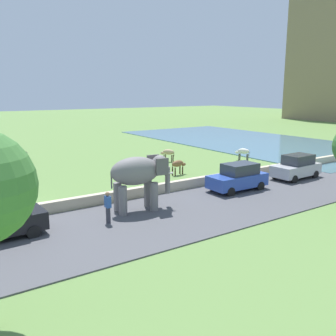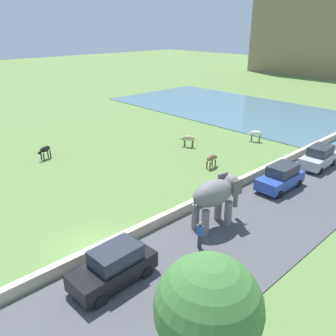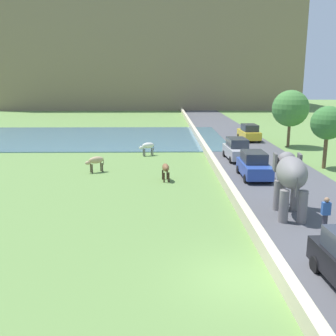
{
  "view_description": "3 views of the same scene",
  "coord_description": "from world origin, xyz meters",
  "px_view_note": "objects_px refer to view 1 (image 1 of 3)",
  "views": [
    {
      "loc": [
        19.91,
        -2.95,
        6.33
      ],
      "look_at": [
        1.69,
        9.28,
        1.71
      ],
      "focal_mm": 38.9,
      "sensor_mm": 36.0,
      "label": 1
    },
    {
      "loc": [
        14.4,
        -7.69,
        10.99
      ],
      "look_at": [
        -1.69,
        7.37,
        1.83
      ],
      "focal_mm": 37.16,
      "sensor_mm": 36.0,
      "label": 2
    },
    {
      "loc": [
        -2.72,
        -11.9,
        6.63
      ],
      "look_at": [
        -2.4,
        10.25,
        1.5
      ],
      "focal_mm": 41.8,
      "sensor_mm": 36.0,
      "label": 3
    }
  ],
  "objects_px": {
    "car_silver": "(296,167)",
    "cow_white": "(243,152)",
    "person_beside_elephant": "(108,207)",
    "cow_tan": "(168,153)",
    "elephant": "(139,174)",
    "cow_brown": "(178,164)",
    "cow_black": "(21,155)",
    "car_blue": "(238,177)"
  },
  "relations": [
    {
      "from": "car_silver",
      "to": "cow_white",
      "type": "xyz_separation_m",
      "value": [
        -7.44,
        2.02,
        -0.06
      ]
    },
    {
      "from": "person_beside_elephant",
      "to": "cow_tan",
      "type": "xyz_separation_m",
      "value": [
        -11.83,
        11.44,
        -0.04
      ]
    },
    {
      "from": "car_silver",
      "to": "cow_tan",
      "type": "distance_m",
      "value": 11.65
    },
    {
      "from": "elephant",
      "to": "cow_white",
      "type": "height_order",
      "value": "elephant"
    },
    {
      "from": "cow_brown",
      "to": "cow_white",
      "type": "bearing_deg",
      "value": 99.99
    },
    {
      "from": "cow_black",
      "to": "elephant",
      "type": "bearing_deg",
      "value": 7.61
    },
    {
      "from": "car_silver",
      "to": "car_blue",
      "type": "distance_m",
      "value": 5.95
    },
    {
      "from": "cow_brown",
      "to": "car_blue",
      "type": "bearing_deg",
      "value": 5.16
    },
    {
      "from": "person_beside_elephant",
      "to": "cow_black",
      "type": "bearing_deg",
      "value": -179.88
    },
    {
      "from": "cow_black",
      "to": "person_beside_elephant",
      "type": "bearing_deg",
      "value": 0.12
    },
    {
      "from": "elephant",
      "to": "cow_brown",
      "type": "xyz_separation_m",
      "value": [
        -5.97,
        6.78,
        -1.2
      ]
    },
    {
      "from": "car_blue",
      "to": "cow_white",
      "type": "bearing_deg",
      "value": 133.02
    },
    {
      "from": "car_silver",
      "to": "cow_white",
      "type": "relative_size",
      "value": 2.92
    },
    {
      "from": "cow_white",
      "to": "cow_black",
      "type": "height_order",
      "value": "same"
    },
    {
      "from": "person_beside_elephant",
      "to": "cow_white",
      "type": "bearing_deg",
      "value": 115.43
    },
    {
      "from": "car_silver",
      "to": "car_blue",
      "type": "bearing_deg",
      "value": -89.97
    },
    {
      "from": "person_beside_elephant",
      "to": "car_blue",
      "type": "xyz_separation_m",
      "value": [
        -0.91,
        9.58,
        0.03
      ]
    },
    {
      "from": "cow_brown",
      "to": "cow_tan",
      "type": "relative_size",
      "value": 1.03
    },
    {
      "from": "person_beside_elephant",
      "to": "car_blue",
      "type": "relative_size",
      "value": 0.41
    },
    {
      "from": "car_blue",
      "to": "cow_black",
      "type": "xyz_separation_m",
      "value": [
        -17.22,
        -9.62,
        -0.06
      ]
    },
    {
      "from": "cow_tan",
      "to": "cow_white",
      "type": "height_order",
      "value": "same"
    },
    {
      "from": "elephant",
      "to": "car_blue",
      "type": "xyz_separation_m",
      "value": [
        -0.03,
        7.31,
        -1.14
      ]
    },
    {
      "from": "elephant",
      "to": "cow_black",
      "type": "distance_m",
      "value": 17.44
    },
    {
      "from": "cow_tan",
      "to": "cow_black",
      "type": "height_order",
      "value": "same"
    },
    {
      "from": "cow_brown",
      "to": "cow_white",
      "type": "xyz_separation_m",
      "value": [
        -1.5,
        8.51,
        0.0
      ]
    },
    {
      "from": "cow_white",
      "to": "cow_brown",
      "type": "bearing_deg",
      "value": -80.01
    },
    {
      "from": "person_beside_elephant",
      "to": "car_silver",
      "type": "height_order",
      "value": "car_silver"
    },
    {
      "from": "person_beside_elephant",
      "to": "cow_brown",
      "type": "distance_m",
      "value": 11.34
    },
    {
      "from": "car_blue",
      "to": "cow_black",
      "type": "distance_m",
      "value": 19.72
    },
    {
      "from": "cow_black",
      "to": "cow_white",
      "type": "bearing_deg",
      "value": 60.92
    },
    {
      "from": "car_silver",
      "to": "cow_brown",
      "type": "relative_size",
      "value": 2.88
    },
    {
      "from": "cow_brown",
      "to": "cow_black",
      "type": "distance_m",
      "value": 14.48
    },
    {
      "from": "cow_brown",
      "to": "person_beside_elephant",
      "type": "bearing_deg",
      "value": -52.86
    },
    {
      "from": "cow_brown",
      "to": "cow_black",
      "type": "xyz_separation_m",
      "value": [
        -11.28,
        -9.08,
        0.0
      ]
    },
    {
      "from": "car_blue",
      "to": "cow_black",
      "type": "bearing_deg",
      "value": -150.82
    },
    {
      "from": "car_silver",
      "to": "car_blue",
      "type": "xyz_separation_m",
      "value": [
        0.0,
        -5.95,
        0.0
      ]
    },
    {
      "from": "car_blue",
      "to": "cow_brown",
      "type": "bearing_deg",
      "value": -174.84
    },
    {
      "from": "elephant",
      "to": "car_silver",
      "type": "distance_m",
      "value": 13.31
    },
    {
      "from": "car_blue",
      "to": "cow_tan",
      "type": "bearing_deg",
      "value": 170.3
    },
    {
      "from": "cow_tan",
      "to": "cow_white",
      "type": "relative_size",
      "value": 0.98
    },
    {
      "from": "cow_brown",
      "to": "cow_black",
      "type": "relative_size",
      "value": 1.0
    },
    {
      "from": "elephant",
      "to": "cow_brown",
      "type": "bearing_deg",
      "value": 131.38
    }
  ]
}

